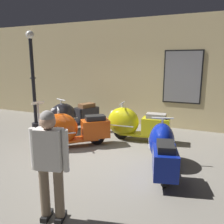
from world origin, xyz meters
TOP-DOWN VIEW (x-y plane):
  - ground_plane at (0.00, 0.00)m, footprint 60.00×60.00m
  - showroom_back_wall at (0.01, 3.30)m, footprint 18.00×0.24m
  - scooter_0 at (-1.67, 1.58)m, footprint 1.15×1.76m
  - scooter_1 at (-0.85, 0.37)m, footprint 1.60×1.45m
  - scooter_2 at (0.41, 1.50)m, footprint 1.75×0.64m
  - scooter_3 at (1.53, 0.01)m, footprint 0.90×1.74m
  - lamppost at (-2.89, 1.37)m, footprint 0.28×0.28m
  - visitor_0 at (0.48, -2.14)m, footprint 0.51×0.31m
  - info_stanchion at (-1.94, 0.44)m, footprint 0.38×0.39m

SIDE VIEW (x-z plane):
  - ground_plane at x=0.00m, z-range 0.00..0.00m
  - scooter_3 at x=1.53m, z-range -0.04..0.98m
  - info_stanchion at x=-1.94m, z-range -0.09..1.02m
  - scooter_1 at x=-0.85m, z-range -0.05..0.98m
  - scooter_2 at x=0.41m, z-range -0.05..1.00m
  - scooter_0 at x=-1.67m, z-range -0.05..1.00m
  - visitor_0 at x=0.48m, z-range 0.12..1.68m
  - lamppost at x=-2.89m, z-range 0.02..3.09m
  - showroom_back_wall at x=0.01m, z-range 0.00..3.55m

